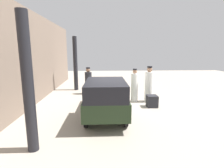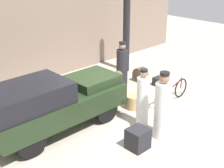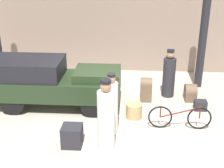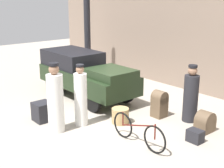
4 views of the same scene
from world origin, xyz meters
name	(u,v)px [view 2 (image 2 of 4)]	position (x,y,z in m)	size (l,w,h in m)	color
ground_plane	(112,116)	(0.00, 0.00, 0.00)	(30.00, 30.00, 0.00)	#A89E8E
station_building_facade	(34,23)	(0.00, 4.08, 2.25)	(16.00, 0.15, 4.50)	gray
canopy_pillar_right	(126,29)	(3.23, 2.50, 1.78)	(0.28, 0.28, 3.56)	black
truck	(52,102)	(-1.73, 0.55, 0.88)	(3.98, 1.53, 1.56)	black
bicycle	(171,92)	(2.14, -0.62, 0.34)	(1.75, 0.04, 0.71)	black
wicker_basket	(133,102)	(0.88, -0.07, 0.22)	(0.48, 0.48, 0.44)	tan
porter_with_bicycle	(143,100)	(0.26, -0.97, 0.79)	(0.35, 0.35, 1.72)	white
conductor_in_dark_uniform	(122,66)	(2.03, 1.56, 0.74)	(0.42, 0.42, 1.64)	#232328
porter_standing_middle	(162,108)	(0.18, -1.71, 0.85)	(0.43, 0.43, 1.85)	white
trunk_barrel_dark	(115,82)	(1.27, 1.13, 0.43)	(0.37, 0.38, 0.81)	brown
trunk_large_brown	(158,81)	(2.95, 0.55, 0.16)	(0.38, 0.28, 0.32)	#232328
trunk_wicker_pale	(140,75)	(2.75, 1.27, 0.25)	(0.37, 0.50, 0.56)	brown
suitcase_black_upright	(138,139)	(-0.69, -1.66, 0.28)	(0.51, 0.48, 0.55)	#232328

